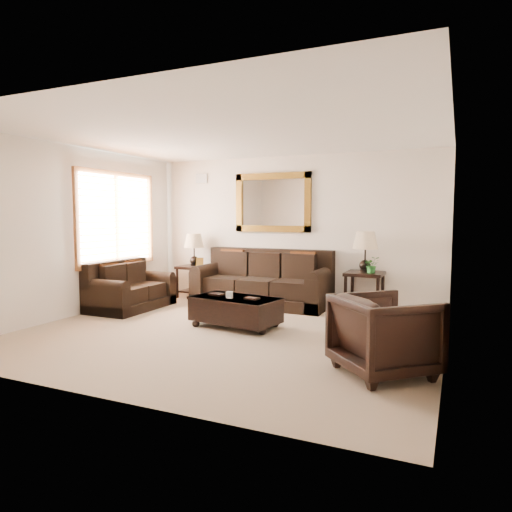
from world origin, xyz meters
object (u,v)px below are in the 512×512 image
at_px(end_table_right, 365,259).
at_px(loveseat, 128,291).
at_px(coffee_table, 235,308).
at_px(sofa, 263,285).
at_px(armchair, 385,331).
at_px(end_table_left, 194,256).

bearing_deg(end_table_right, loveseat, -159.40).
bearing_deg(end_table_right, coffee_table, -129.11).
bearing_deg(coffee_table, loveseat, 179.23).
distance_m(sofa, loveseat, 2.37).
relative_size(coffee_table, armchair, 1.53).
bearing_deg(end_table_right, end_table_left, 179.66).
distance_m(end_table_left, armchair, 5.12).
relative_size(end_table_right, armchair, 1.51).
height_order(end_table_left, end_table_right, end_table_right).
xyz_separation_m(sofa, loveseat, (-1.99, -1.29, -0.05)).
bearing_deg(sofa, loveseat, -146.97).
distance_m(end_table_right, armchair, 3.14).
bearing_deg(end_table_left, sofa, -5.55).
relative_size(end_table_left, end_table_right, 0.93).
bearing_deg(sofa, coffee_table, -80.20).
xyz_separation_m(end_table_left, armchair, (4.10, -3.03, -0.37)).
height_order(loveseat, end_table_right, end_table_right).
height_order(loveseat, coffee_table, loveseat).
bearing_deg(end_table_right, armchair, -75.69).
bearing_deg(armchair, loveseat, 28.43).
xyz_separation_m(sofa, end_table_right, (1.79, 0.13, 0.52)).
bearing_deg(coffee_table, end_table_left, 144.31).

